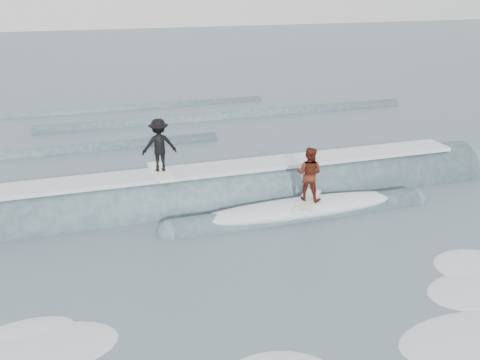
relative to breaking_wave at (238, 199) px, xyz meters
name	(u,v)px	position (x,y,z in m)	size (l,w,h in m)	color
ground	(301,284)	(-0.19, -6.00, -0.04)	(160.00, 160.00, 0.00)	#41545F
breaking_wave	(238,199)	(0.00, 0.00, 0.00)	(22.65, 4.01, 2.47)	#324C54
surfer_black	(159,147)	(-2.76, 0.23, 2.22)	(1.21, 2.03, 1.94)	white
surfer_red	(309,176)	(1.85, -1.97, 1.39)	(1.62, 1.94, 1.96)	white
whitewater	(358,321)	(0.44, -7.92, -0.04)	(14.24, 5.12, 0.10)	white
far_swells	(125,128)	(-2.74, 11.65, -0.04)	(35.10, 8.65, 0.80)	#324C54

